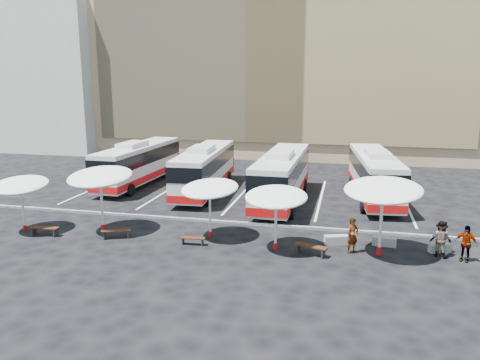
% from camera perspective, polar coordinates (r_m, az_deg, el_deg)
% --- Properties ---
extents(ground, '(120.00, 120.00, 0.00)m').
position_cam_1_polar(ground, '(28.58, -3.34, -5.47)').
color(ground, black).
rests_on(ground, ground).
extents(sandstone_building, '(42.00, 18.25, 29.60)m').
position_cam_1_polar(sandstone_building, '(58.60, 5.69, 16.07)').
color(sandstone_building, tan).
rests_on(sandstone_building, ground).
extents(apartment_block, '(14.00, 14.00, 18.00)m').
position_cam_1_polar(apartment_block, '(64.85, -20.82, 11.78)').
color(apartment_block, beige).
rests_on(apartment_block, ground).
extents(curb_divider, '(34.00, 0.25, 0.15)m').
position_cam_1_polar(curb_divider, '(29.01, -3.06, -5.04)').
color(curb_divider, black).
rests_on(curb_divider, ground).
extents(bay_lines, '(24.15, 12.00, 0.01)m').
position_cam_1_polar(bay_lines, '(36.02, 0.26, -1.68)').
color(bay_lines, white).
rests_on(bay_lines, ground).
extents(bus_0, '(3.03, 11.67, 3.68)m').
position_cam_1_polar(bus_0, '(39.81, -12.23, 2.14)').
color(bus_0, silver).
rests_on(bus_0, ground).
extents(bus_1, '(3.26, 11.83, 3.71)m').
position_cam_1_polar(bus_1, '(36.42, -4.30, 1.48)').
color(bus_1, silver).
rests_on(bus_1, ground).
extents(bus_2, '(2.95, 12.13, 3.84)m').
position_cam_1_polar(bus_2, '(33.43, 5.15, 0.60)').
color(bus_2, silver).
rests_on(bus_2, ground).
extents(bus_3, '(3.67, 11.86, 3.70)m').
position_cam_1_polar(bus_3, '(35.50, 16.05, 0.74)').
color(bus_3, silver).
rests_on(bus_3, ground).
extents(sunshade_0, '(3.71, 3.74, 3.23)m').
position_cam_1_polar(sunshade_0, '(29.45, -25.18, -0.57)').
color(sunshade_0, silver).
rests_on(sunshade_0, ground).
extents(sunshade_1, '(3.72, 3.76, 3.81)m').
position_cam_1_polar(sunshade_1, '(27.65, -16.69, 0.36)').
color(sunshade_1, silver).
rests_on(sunshade_1, ground).
extents(sunshade_2, '(3.96, 3.99, 3.31)m').
position_cam_1_polar(sunshade_2, '(25.57, -3.71, -1.07)').
color(sunshade_2, silver).
rests_on(sunshade_2, ground).
extents(sunshade_3, '(3.21, 3.26, 3.33)m').
position_cam_1_polar(sunshade_3, '(23.75, 4.44, -2.08)').
color(sunshade_3, silver).
rests_on(sunshade_3, ground).
extents(sunshade_4, '(4.64, 4.68, 3.96)m').
position_cam_1_polar(sunshade_4, '(23.86, 17.05, -1.20)').
color(sunshade_4, silver).
rests_on(sunshade_4, ground).
extents(wood_bench_0, '(1.67, 0.56, 0.50)m').
position_cam_1_polar(wood_bench_0, '(28.70, -22.74, -5.55)').
color(wood_bench_0, black).
rests_on(wood_bench_0, ground).
extents(wood_bench_1, '(1.64, 1.02, 0.49)m').
position_cam_1_polar(wood_bench_1, '(26.98, -14.87, -6.12)').
color(wood_bench_1, black).
rests_on(wood_bench_1, ground).
extents(wood_bench_2, '(1.35, 0.45, 0.41)m').
position_cam_1_polar(wood_bench_2, '(25.25, -5.79, -7.20)').
color(wood_bench_2, black).
rests_on(wood_bench_2, ground).
extents(wood_bench_3, '(1.72, 0.92, 0.51)m').
position_cam_1_polar(wood_bench_3, '(23.96, 8.63, -8.17)').
color(wood_bench_3, black).
rests_on(wood_bench_3, ground).
extents(conc_bench_0, '(1.34, 0.80, 0.48)m').
position_cam_1_polar(conc_bench_0, '(25.76, 11.64, -7.17)').
color(conc_bench_0, gray).
rests_on(conc_bench_0, ground).
extents(conc_bench_1, '(1.26, 0.52, 0.46)m').
position_cam_1_polar(conc_bench_1, '(26.16, 17.18, -7.19)').
color(conc_bench_1, gray).
rests_on(conc_bench_1, ground).
extents(conc_bench_2, '(1.19, 0.77, 0.42)m').
position_cam_1_polar(conc_bench_2, '(26.22, 23.17, -7.65)').
color(conc_bench_2, gray).
rests_on(conc_bench_2, ground).
extents(passenger_0, '(0.79, 0.76, 1.83)m').
position_cam_1_polar(passenger_0, '(24.49, 13.58, -6.63)').
color(passenger_0, black).
rests_on(passenger_0, ground).
extents(passenger_1, '(1.14, 1.07, 1.86)m').
position_cam_1_polar(passenger_1, '(25.36, 23.33, -6.61)').
color(passenger_1, black).
rests_on(passenger_1, ground).
extents(passenger_2, '(1.15, 0.87, 1.81)m').
position_cam_1_polar(passenger_2, '(25.26, 25.80, -6.97)').
color(passenger_2, black).
rests_on(passenger_2, ground).
extents(passenger_3, '(1.10, 0.69, 1.64)m').
position_cam_1_polar(passenger_3, '(25.91, 23.27, -6.47)').
color(passenger_3, black).
rests_on(passenger_3, ground).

